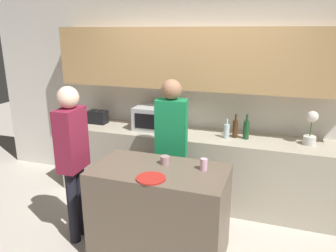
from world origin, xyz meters
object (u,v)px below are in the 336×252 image
plate_on_island (151,178)px  toaster (98,117)px  person_center (171,140)px  cup_0 (204,164)px  microwave (155,118)px  person_left (73,152)px  potted_plant (311,128)px  cup_1 (165,160)px  bottle_2 (246,130)px  bottle_0 (227,131)px  bottle_1 (235,129)px

plate_on_island → toaster: bearing=133.6°
person_center → cup_0: bearing=126.3°
microwave → person_left: (-0.41, -1.26, -0.07)m
potted_plant → person_center: size_ratio=0.24×
cup_1 → person_center: size_ratio=0.05×
toaster → bottle_2: (2.04, -0.03, 0.03)m
potted_plant → toaster: bearing=180.0°
bottle_0 → person_center: size_ratio=0.14×
microwave → bottle_0: microwave is taller
potted_plant → person_left: person_left is taller
bottle_1 → bottle_0: bearing=-147.9°
microwave → plate_on_island: size_ratio=2.00×
potted_plant → cup_1: size_ratio=4.46×
person_center → bottle_1: bearing=-144.1°
bottle_0 → person_left: (-1.36, -1.19, -0.01)m
microwave → plate_on_island: bearing=-70.4°
potted_plant → cup_1: bearing=-141.4°
toaster → microwave: bearing=-0.1°
toaster → person_left: (0.45, -1.26, -0.01)m
microwave → person_left: bearing=-108.1°
person_center → toaster: bearing=-33.1°
microwave → potted_plant: size_ratio=1.32×
microwave → person_left: 1.32m
microwave → cup_1: 1.21m
toaster → bottle_0: (1.81, -0.07, 0.00)m
person_left → person_center: size_ratio=0.99×
bottle_2 → cup_0: bearing=-104.0°
bottle_2 → person_center: 0.95m
microwave → bottle_0: (0.95, -0.07, -0.06)m
bottle_0 → plate_on_island: bottle_0 is taller
bottle_2 → person_left: person_left is taller
microwave → toaster: (-0.86, 0.00, -0.06)m
plate_on_island → cup_1: bearing=89.5°
potted_plant → bottle_2: (-0.71, -0.03, -0.08)m
microwave → person_left: person_left is taller
bottle_2 → cup_1: bearing=-121.8°
cup_1 → person_center: (-0.09, 0.48, 0.04)m
potted_plant → person_center: (-1.46, -0.61, -0.11)m
toaster → cup_1: toaster is taller
bottle_1 → person_left: person_left is taller
potted_plant → bottle_2: 0.71m
microwave → toaster: 0.87m
toaster → cup_0: bearing=-32.0°
microwave → cup_0: bearing=-50.6°
toaster → potted_plant: 2.75m
bottle_2 → cup_0: 1.11m
toaster → plate_on_island: bearing=-46.4°
bottle_0 → cup_1: 1.10m
bottle_2 → cup_0: (-0.27, -1.08, -0.05)m
plate_on_island → bottle_1: bearing=69.8°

